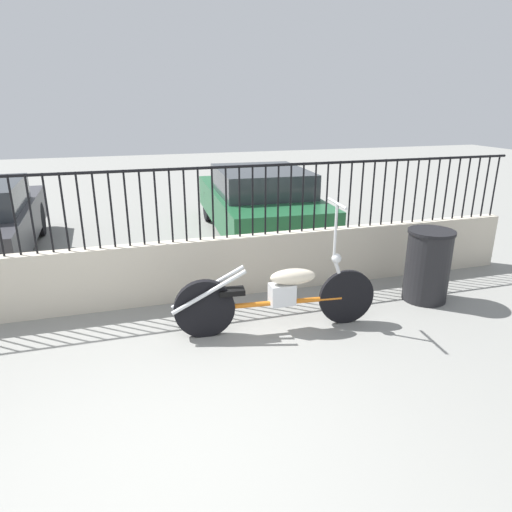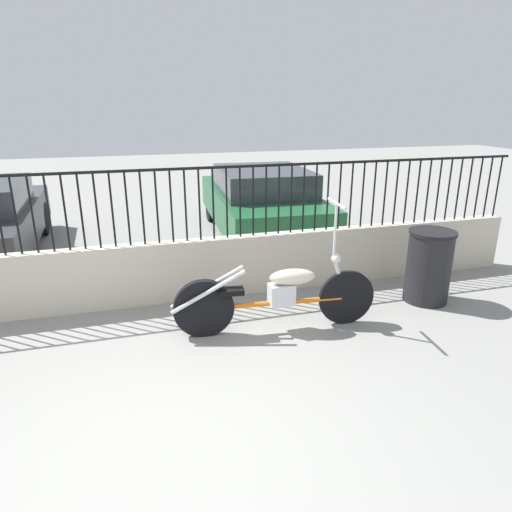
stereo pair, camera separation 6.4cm
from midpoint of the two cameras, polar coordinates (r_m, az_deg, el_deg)
ground_plane at (r=3.66m, az=-11.01°, el=-23.94°), size 40.00×40.00×0.00m
low_wall at (r=5.90m, az=-13.92°, el=-2.28°), size 10.74×0.18×0.79m
fence_railing at (r=5.63m, az=-14.71°, el=7.14°), size 10.74×0.04×0.92m
motorcycle_orange at (r=5.07m, az=1.96°, el=-4.96°), size 2.32×0.53×1.45m
trash_bin at (r=6.22m, az=21.05°, el=-1.20°), size 0.58×0.58×0.94m
car_green at (r=8.72m, az=0.87°, el=6.87°), size 1.95×4.16×1.28m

